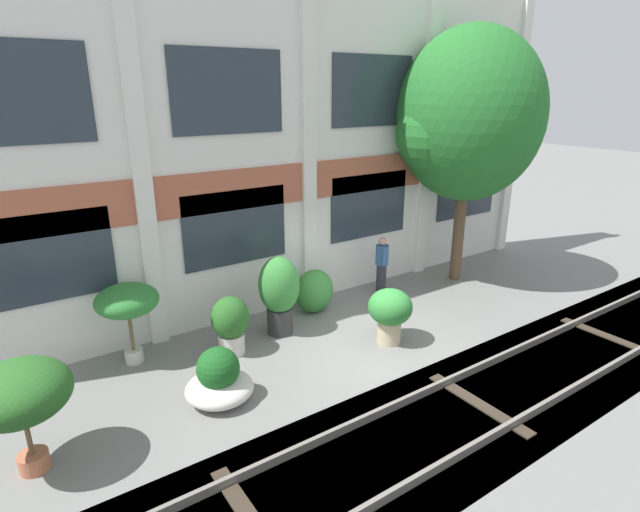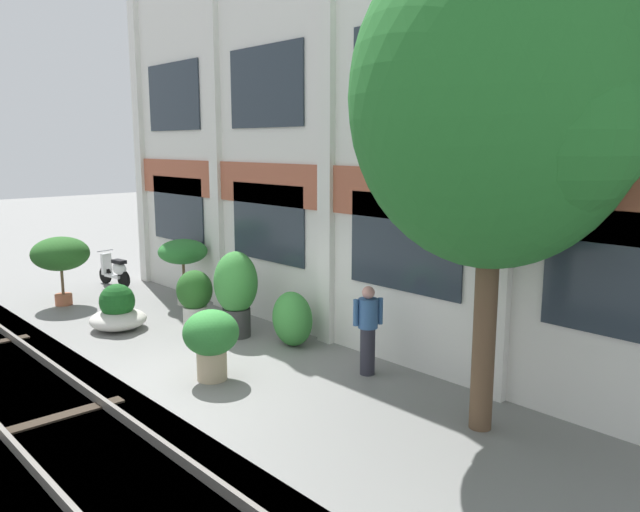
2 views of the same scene
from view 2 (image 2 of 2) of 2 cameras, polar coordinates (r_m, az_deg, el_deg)
The scene contains 13 objects.
ground_plane at distance 11.17m, azimuth -10.16°, elevation -10.69°, with size 80.00×80.00×0.00m, color slate.
apartment_facade at distance 12.34m, azimuth 1.60°, elevation 10.26°, with size 15.89×0.64×7.97m.
rail_tracks at distance 10.19m, azimuth -23.12°, elevation -14.30°, with size 23.53×2.80×0.43m.
broadleaf_tree at distance 8.57m, azimuth 15.74°, elevation 13.06°, with size 4.00×3.81×6.77m.
potted_plant_glazed_jar at distance 13.98m, azimuth -11.39°, elevation -3.50°, with size 0.79×0.79×1.24m.
potted_plant_tall_urn at distance 16.62m, azimuth -22.65°, elevation 0.09°, with size 1.39×1.39×1.71m.
potted_plant_wide_bowl at distance 14.19m, azimuth -18.01°, elevation -4.89°, with size 1.20×1.20×1.00m.
potted_plant_fluted_column at distance 12.97m, azimuth -7.70°, elevation -2.99°, with size 0.91×0.91×1.80m.
potted_plant_low_pan at distance 15.74m, azimuth -12.43°, elevation 0.23°, with size 1.21×1.21×1.64m.
potted_plant_ribbed_drum at distance 10.75m, azimuth -9.93°, elevation -7.37°, with size 0.95×0.95×1.21m.
scooter_near_curb at distance 18.49m, azimuth -18.20°, elevation -1.28°, with size 1.38×0.52×0.98m.
resident_by_doorway at distance 10.82m, azimuth 4.40°, elevation -6.54°, with size 0.34×0.47×1.57m.
topiary_hedge at distance 12.41m, azimuth -2.56°, elevation -5.75°, with size 0.99×0.70×1.09m, color #388438.
Camera 2 is at (8.89, -5.49, 3.95)m, focal length 35.00 mm.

